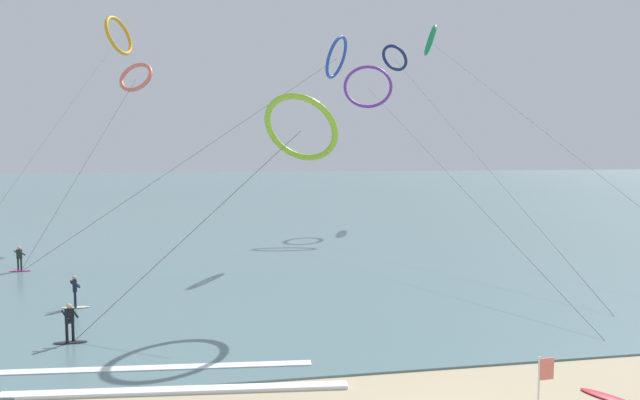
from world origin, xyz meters
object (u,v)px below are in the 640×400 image
(surfer_magenta, at_px, (20,260))
(surfboard_spare, at_px, (608,397))
(surfer_ivory, at_px, (75,294))
(kite_lime, at_px, (301,128))
(kite_emerald, at_px, (431,40))
(kite_violet, at_px, (368,87))
(kite_cobalt, at_px, (336,58))
(surfer_charcoal, at_px, (70,326))
(beach_flag, at_px, (542,388))
(kite_navy, at_px, (395,58))
(kite_coral, at_px, (136,77))
(kite_amber, at_px, (119,36))

(surfer_magenta, distance_m, surfboard_spare, 36.11)
(surfer_ivory, height_order, kite_lime, kite_lime)
(surfer_magenta, relative_size, kite_emerald, 0.03)
(kite_violet, distance_m, kite_cobalt, 11.43)
(surfer_charcoal, xyz_separation_m, kite_violet, (21.72, 32.35, 13.75))
(surfer_charcoal, relative_size, beach_flag, 0.64)
(surfer_charcoal, relative_size, surfer_ivory, 1.00)
(kite_lime, xyz_separation_m, kite_navy, (16.19, 35.35, 9.18))
(surfer_magenta, bearing_deg, kite_navy, 65.39)
(kite_emerald, bearing_deg, surfer_magenta, -41.46)
(kite_coral, relative_size, surfboard_spare, 9.62)
(kite_lime, bearing_deg, beach_flag, 139.92)
(kite_lime, distance_m, kite_cobalt, 20.44)
(kite_coral, distance_m, beach_flag, 49.33)
(surfer_charcoal, distance_m, kite_coral, 36.04)
(surfer_magenta, distance_m, kite_coral, 22.75)
(surfer_magenta, relative_size, kite_coral, 0.09)
(surfer_charcoal, bearing_deg, beach_flag, 97.65)
(kite_emerald, xyz_separation_m, kite_amber, (-37.25, 0.38, -0.64))
(kite_amber, relative_size, surfboard_spare, 25.63)
(kite_lime, xyz_separation_m, kite_emerald, (22.76, 41.50, 12.46))
(kite_lime, relative_size, kite_emerald, 0.25)
(kite_cobalt, distance_m, beach_flag, 36.97)
(kite_emerald, bearing_deg, surfer_charcoal, -23.61)
(kite_emerald, height_order, surfboard_spare, kite_emerald)
(kite_lime, bearing_deg, kite_coral, -34.05)
(surfer_charcoal, height_order, beach_flag, beach_flag)
(surfer_magenta, distance_m, kite_lime, 22.96)
(kite_lime, distance_m, surfboard_spare, 17.98)
(kite_cobalt, bearing_deg, surfer_charcoal, -5.14)
(kite_cobalt, bearing_deg, kite_amber, -108.17)
(surfer_magenta, distance_m, kite_cobalt, 28.09)
(surfer_magenta, height_order, kite_violet, kite_violet)
(surfer_charcoal, relative_size, kite_cobalt, 0.07)
(kite_navy, bearing_deg, kite_amber, 45.77)
(kite_violet, distance_m, kite_coral, 22.54)
(surfer_magenta, bearing_deg, kite_amber, 115.73)
(kite_lime, height_order, kite_amber, kite_amber)
(kite_emerald, height_order, beach_flag, kite_emerald)
(surfer_charcoal, height_order, kite_lime, kite_lime)
(kite_amber, relative_size, beach_flag, 18.53)
(surfer_magenta, xyz_separation_m, kite_amber, (2.74, 29.34, 20.34))
(kite_violet, relative_size, kite_emerald, 0.74)
(surfer_ivory, xyz_separation_m, kite_violet, (22.74, 26.46, 13.75))
(kite_lime, height_order, surfboard_spare, kite_lime)
(kite_coral, bearing_deg, kite_navy, 39.94)
(surfer_charcoal, xyz_separation_m, kite_lime, (10.49, 3.85, 8.52))
(kite_lime, xyz_separation_m, beach_flag, (4.22, -15.66, -7.57))
(surfer_charcoal, xyz_separation_m, surfboard_spare, (18.84, -9.07, -0.78))
(surfboard_spare, bearing_deg, surfer_charcoal, 154.28)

